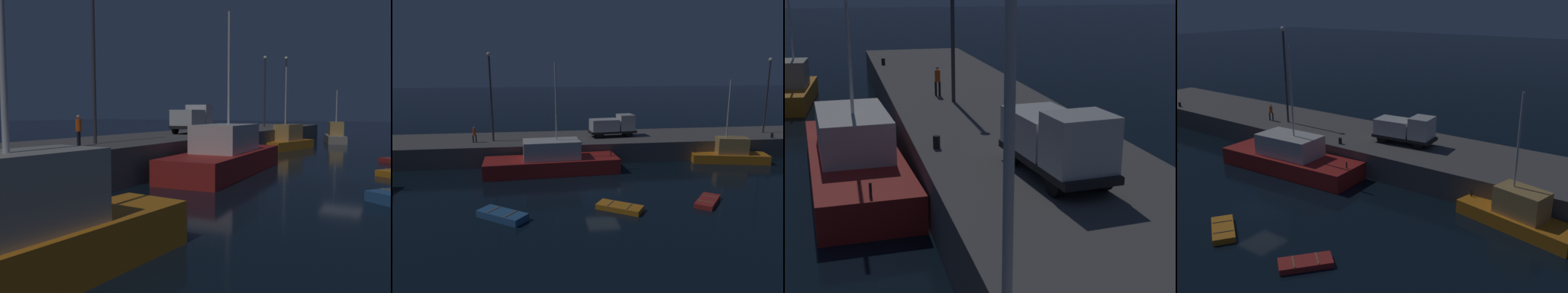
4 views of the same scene
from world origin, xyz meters
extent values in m
cube|color=#5B5956|center=(0.00, 13.01, 1.04)|extent=(68.31, 8.45, 2.08)
cube|color=red|center=(-3.70, 6.50, 0.70)|extent=(12.62, 4.39, 1.40)
cube|color=silver|center=(-3.72, 6.50, 2.25)|extent=(5.33, 3.12, 1.71)
cylinder|color=silver|center=(-3.22, 6.53, 6.64)|extent=(0.14, 0.14, 7.09)
cylinder|color=#262626|center=(2.00, 6.83, 1.65)|extent=(0.10, 0.10, 0.50)
cylinder|color=silver|center=(14.43, 7.91, 5.56)|extent=(0.14, 0.14, 5.88)
cube|color=orange|center=(-21.26, 3.16, 0.64)|extent=(8.57, 2.92, 1.28)
cube|color=#ADA899|center=(-21.34, 3.16, 2.16)|extent=(3.04, 2.03, 1.75)
cylinder|color=silver|center=(-21.95, 3.21, 5.68)|extent=(0.14, 0.14, 5.30)
cylinder|color=#262626|center=(-25.12, 3.46, 1.53)|extent=(0.10, 0.10, 0.50)
cylinder|color=#38383D|center=(-9.62, 11.98, 6.46)|extent=(0.20, 0.20, 8.75)
cylinder|color=black|center=(4.95, 13.79, 2.53)|extent=(0.92, 0.37, 0.90)
cylinder|color=black|center=(5.12, 12.15, 2.53)|extent=(0.92, 0.37, 0.90)
cylinder|color=black|center=(1.63, 13.46, 2.53)|extent=(0.92, 0.37, 0.90)
cylinder|color=black|center=(1.79, 11.81, 2.53)|extent=(0.92, 0.37, 0.90)
cube|color=black|center=(3.37, 12.80, 2.66)|extent=(5.39, 2.48, 0.25)
cube|color=silver|center=(4.93, 12.96, 3.66)|extent=(1.86, 2.12, 1.75)
cube|color=silver|center=(2.44, 12.71, 3.43)|extent=(3.21, 2.26, 1.29)
cylinder|color=black|center=(-11.32, 11.53, 2.48)|extent=(0.13, 0.13, 0.79)
cylinder|color=black|center=(-11.58, 11.37, 2.48)|extent=(0.13, 0.13, 0.79)
cylinder|color=#E54C14|center=(-11.45, 11.45, 3.19)|extent=(0.42, 0.42, 0.65)
sphere|color=tan|center=(-11.45, 11.45, 3.63)|extent=(0.19, 0.19, 0.19)
cylinder|color=black|center=(-24.52, 9.54, 2.33)|extent=(0.28, 0.28, 0.49)
cylinder|color=black|center=(-0.91, 9.57, 2.34)|extent=(0.28, 0.28, 0.51)
camera|label=1|loc=(-27.46, -4.16, 3.86)|focal=37.84mm
camera|label=2|loc=(-4.90, -26.41, 9.72)|focal=33.10mm
camera|label=3|loc=(21.02, 5.94, 8.45)|focal=54.81mm
camera|label=4|loc=(22.48, -17.89, 13.52)|focal=41.44mm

